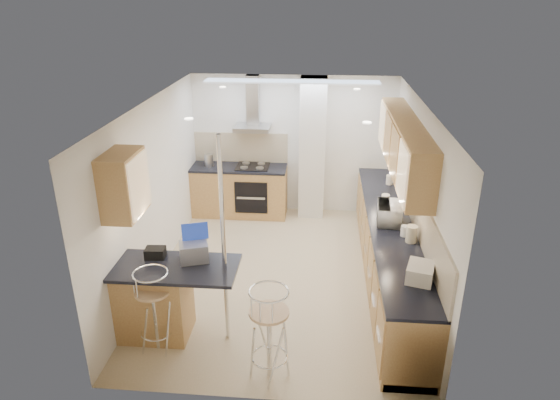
# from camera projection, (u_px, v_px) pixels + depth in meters

# --- Properties ---
(ground) EXTENTS (4.80, 4.80, 0.00)m
(ground) POSITION_uv_depth(u_px,v_px,m) (282.00, 275.00, 7.27)
(ground) COLOR tan
(ground) RESTS_ON ground
(room_shell) EXTENTS (3.64, 4.84, 2.51)m
(room_shell) POSITION_uv_depth(u_px,v_px,m) (308.00, 167.00, 6.99)
(room_shell) COLOR white
(room_shell) RESTS_ON ground
(right_counter) EXTENTS (0.63, 4.40, 0.92)m
(right_counter) POSITION_uv_depth(u_px,v_px,m) (389.00, 251.00, 6.97)
(right_counter) COLOR #A16F40
(right_counter) RESTS_ON ground
(back_counter) EXTENTS (1.70, 0.63, 0.92)m
(back_counter) POSITION_uv_depth(u_px,v_px,m) (240.00, 190.00, 9.09)
(back_counter) COLOR #A16F40
(back_counter) RESTS_ON ground
(peninsula) EXTENTS (1.47, 0.72, 0.94)m
(peninsula) POSITION_uv_depth(u_px,v_px,m) (177.00, 301.00, 5.84)
(peninsula) COLOR #A16F40
(peninsula) RESTS_ON ground
(microwave) EXTENTS (0.36, 0.51, 0.27)m
(microwave) POSITION_uv_depth(u_px,v_px,m) (390.00, 213.00, 6.72)
(microwave) COLOR silver
(microwave) RESTS_ON right_counter
(laptop) EXTENTS (0.38, 0.33, 0.22)m
(laptop) POSITION_uv_depth(u_px,v_px,m) (194.00, 252.00, 5.74)
(laptop) COLOR #96979D
(laptop) RESTS_ON peninsula
(bag) EXTENTS (0.24, 0.18, 0.12)m
(bag) POSITION_uv_depth(u_px,v_px,m) (155.00, 253.00, 5.82)
(bag) COLOR black
(bag) RESTS_ON peninsula
(bar_stool_near) EXTENTS (0.53, 0.53, 1.02)m
(bar_stool_near) POSITION_uv_depth(u_px,v_px,m) (155.00, 311.00, 5.60)
(bar_stool_near) COLOR tan
(bar_stool_near) RESTS_ON ground
(bar_stool_end) EXTENTS (0.56, 0.56, 1.08)m
(bar_stool_end) POSITION_uv_depth(u_px,v_px,m) (269.00, 334.00, 5.18)
(bar_stool_end) COLOR tan
(bar_stool_end) RESTS_ON ground
(jar_a) EXTENTS (0.14, 0.14, 0.17)m
(jar_a) POSITION_uv_depth(u_px,v_px,m) (385.00, 200.00, 7.26)
(jar_a) COLOR beige
(jar_a) RESTS_ON right_counter
(jar_b) EXTENTS (0.13, 0.13, 0.15)m
(jar_b) POSITION_uv_depth(u_px,v_px,m) (390.00, 180.00, 8.07)
(jar_b) COLOR beige
(jar_b) RESTS_ON right_counter
(jar_c) EXTENTS (0.15, 0.15, 0.22)m
(jar_c) POSITION_uv_depth(u_px,v_px,m) (412.00, 234.00, 6.21)
(jar_c) COLOR beige
(jar_c) RESTS_ON right_counter
(jar_d) EXTENTS (0.12, 0.12, 0.14)m
(jar_d) POSITION_uv_depth(u_px,v_px,m) (405.00, 231.00, 6.38)
(jar_d) COLOR silver
(jar_d) RESTS_ON right_counter
(bread_bin) EXTENTS (0.36, 0.41, 0.18)m
(bread_bin) POSITION_uv_depth(u_px,v_px,m) (420.00, 272.00, 5.40)
(bread_bin) COLOR beige
(bread_bin) RESTS_ON right_counter
(kettle) EXTENTS (0.16, 0.16, 0.23)m
(kettle) POSITION_uv_depth(u_px,v_px,m) (209.00, 160.00, 8.89)
(kettle) COLOR #ABAEB0
(kettle) RESTS_ON back_counter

